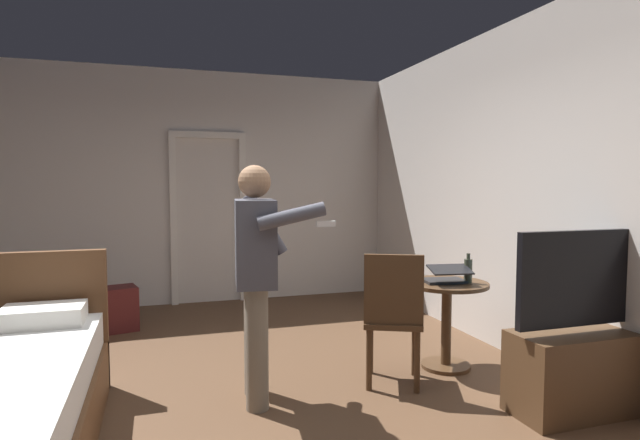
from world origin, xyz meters
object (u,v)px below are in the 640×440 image
object	(u,v)px
tv_flatscreen	(582,357)
suitcase_small	(106,310)
laptop	(446,277)
bottle_on_table	(468,270)
suitcase_dark	(93,307)
person_blue_shirt	(257,266)
side_table	(447,310)
wooden_chair	(393,313)

from	to	relation	value
tv_flatscreen	suitcase_small	distance (m)	4.26
laptop	suitcase_small	world-z (taller)	laptop
laptop	suitcase_small	xyz separation A→B (m)	(-2.68, 1.95, -0.53)
laptop	bottle_on_table	bearing A→B (deg)	-11.93
suitcase_dark	tv_flatscreen	bearing A→B (deg)	-28.15
person_blue_shirt	suitcase_dark	xyz separation A→B (m)	(-1.30, 2.45, -0.76)
suitcase_dark	side_table	bearing A→B (deg)	-21.69
tv_flatscreen	person_blue_shirt	bearing A→B (deg)	157.83
laptop	suitcase_dark	bearing A→B (deg)	140.82
person_blue_shirt	tv_flatscreen	bearing A→B (deg)	-22.17
bottle_on_table	person_blue_shirt	world-z (taller)	person_blue_shirt
tv_flatscreen	side_table	size ratio (longest dim) A/B	1.71
tv_flatscreen	person_blue_shirt	xyz separation A→B (m)	(-1.98, 0.81, 0.58)
tv_flatscreen	wooden_chair	bearing A→B (deg)	142.48
bottle_on_table	person_blue_shirt	size ratio (longest dim) A/B	0.15
laptop	suitcase_small	size ratio (longest dim) A/B	0.65
side_table	laptop	xyz separation A→B (m)	(-0.04, -0.04, 0.28)
wooden_chair	tv_flatscreen	bearing A→B (deg)	-37.52
tv_flatscreen	person_blue_shirt	world-z (taller)	person_blue_shirt
side_table	wooden_chair	distance (m)	0.63
tv_flatscreen	bottle_on_table	world-z (taller)	tv_flatscreen
laptop	bottle_on_table	xyz separation A→B (m)	(0.18, -0.04, 0.05)
bottle_on_table	wooden_chair	xyz separation A→B (m)	(-0.72, -0.14, -0.26)
tv_flatscreen	suitcase_small	xyz separation A→B (m)	(-3.12, 2.89, -0.14)
laptop	suitcase_dark	xyz separation A→B (m)	(-2.84, 2.32, -0.57)
laptop	wooden_chair	distance (m)	0.61
laptop	suitcase_small	bearing A→B (deg)	143.90
tv_flatscreen	suitcase_dark	distance (m)	4.63
laptop	wooden_chair	world-z (taller)	wooden_chair
suitcase_dark	wooden_chair	bearing A→B (deg)	-30.80
person_blue_shirt	suitcase_small	distance (m)	2.48
suitcase_dark	suitcase_small	xyz separation A→B (m)	(0.16, -0.36, 0.04)
person_blue_shirt	side_table	bearing A→B (deg)	6.36
bottle_on_table	suitcase_dark	xyz separation A→B (m)	(-3.02, 2.35, -0.62)
side_table	suitcase_dark	xyz separation A→B (m)	(-2.88, 2.27, -0.29)
wooden_chair	suitcase_dark	world-z (taller)	wooden_chair
side_table	bottle_on_table	bearing A→B (deg)	-29.74
tv_flatscreen	suitcase_small	bearing A→B (deg)	137.16
bottle_on_table	wooden_chair	world-z (taller)	wooden_chair
tv_flatscreen	side_table	distance (m)	1.07
side_table	bottle_on_table	xyz separation A→B (m)	(0.14, -0.08, 0.33)
suitcase_dark	suitcase_small	world-z (taller)	suitcase_small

